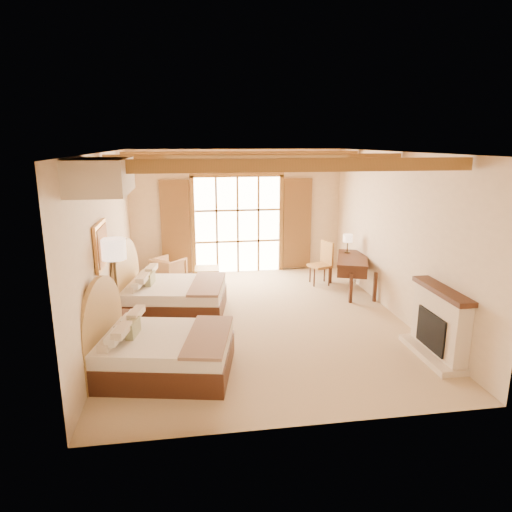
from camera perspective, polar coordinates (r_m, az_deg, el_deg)
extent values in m
plane|color=tan|center=(9.03, 0.28, -7.90)|extent=(7.00, 7.00, 0.00)
plane|color=beige|center=(11.97, -2.35, 5.54)|extent=(5.50, 0.00, 5.50)
plane|color=beige|center=(8.58, -18.18, 1.39)|extent=(0.00, 7.00, 7.00)
plane|color=beige|center=(9.38, 17.13, 2.52)|extent=(0.00, 7.00, 7.00)
plane|color=#B87135|center=(8.37, 0.30, 12.85)|extent=(7.00, 7.00, 0.00)
cube|color=white|center=(11.99, -2.31, 3.86)|extent=(2.20, 0.02, 2.50)
cube|color=brown|center=(11.89, -10.00, 3.57)|extent=(0.75, 0.06, 2.40)
cube|color=brown|center=(12.24, 5.18, 4.02)|extent=(0.75, 0.06, 2.40)
cube|color=beige|center=(7.92, 21.97, -7.94)|extent=(0.25, 1.30, 1.10)
cube|color=black|center=(7.93, 21.46, -8.66)|extent=(0.18, 0.80, 0.60)
cube|color=beige|center=(8.07, 21.08, -11.30)|extent=(0.45, 1.40, 0.10)
cube|color=#3F2314|center=(7.73, 22.30, -4.02)|extent=(0.30, 1.40, 0.08)
cube|color=#C18845|center=(7.82, -18.82, 1.27)|extent=(0.05, 0.95, 0.75)
cube|color=orange|center=(7.81, -18.61, 1.28)|extent=(0.02, 0.82, 0.62)
cube|color=beige|center=(6.37, -18.79, 9.45)|extent=(0.70, 1.40, 0.45)
cube|color=#3F2314|center=(7.16, -11.31, -12.68)|extent=(2.21, 1.84, 0.38)
cube|color=silver|center=(7.04, -11.43, -10.53)|extent=(2.17, 1.80, 0.21)
cube|color=#8F6C57|center=(6.98, -5.95, -9.48)|extent=(0.88, 1.59, 0.05)
cube|color=gray|center=(6.99, -15.27, -8.97)|extent=(0.19, 0.42, 0.23)
cube|color=#3F2314|center=(9.45, -10.17, -5.83)|extent=(2.24, 1.84, 0.39)
cube|color=silver|center=(9.36, -10.26, -4.09)|extent=(2.19, 1.80, 0.21)
cube|color=#8F6C57|center=(9.32, -6.10, -3.25)|extent=(0.86, 1.63, 0.05)
cube|color=gray|center=(9.32, -13.17, -2.87)|extent=(0.19, 0.42, 0.23)
cube|color=#3F2314|center=(8.28, -16.03, -8.62)|extent=(0.54, 0.54, 0.53)
cylinder|color=#392C1A|center=(8.21, -16.53, -10.75)|extent=(0.26, 0.26, 0.03)
cylinder|color=#392C1A|center=(7.91, -16.95, -5.40)|extent=(0.04, 0.04, 1.60)
cylinder|color=beige|center=(7.67, -17.42, 0.83)|extent=(0.40, 0.40, 0.33)
imported|color=#AD7F53|center=(11.44, -10.87, -1.72)|extent=(0.96, 0.96, 0.63)
cube|color=#A88450|center=(11.13, -6.13, -2.54)|extent=(0.61, 0.61, 0.42)
cube|color=#3F2314|center=(10.62, 11.96, -0.28)|extent=(1.15, 1.67, 0.05)
cube|color=#3F2314|center=(10.66, 11.92, -1.02)|extent=(1.11, 1.62, 0.24)
cube|color=olive|center=(11.15, 7.97, -1.22)|extent=(0.59, 0.59, 0.06)
cube|color=olive|center=(11.14, 9.03, 0.34)|extent=(0.20, 0.45, 0.56)
cylinder|color=#392C1A|center=(11.01, 11.33, 0.46)|extent=(0.13, 0.13, 0.02)
cylinder|color=#392C1A|center=(10.97, 11.36, 1.24)|extent=(0.03, 0.03, 0.31)
cylinder|color=beige|center=(10.93, 11.41, 2.20)|extent=(0.22, 0.22, 0.18)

